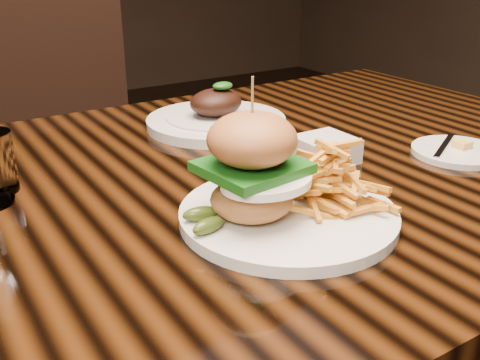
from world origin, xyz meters
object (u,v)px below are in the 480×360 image
burger_plate (288,183)px  far_dish (216,118)px  chair_far (63,144)px  dining_table (183,230)px

burger_plate → far_dish: burger_plate is taller
burger_plate → chair_far: chair_far is taller
dining_table → far_dish: (0.18, 0.21, 0.09)m
chair_far → far_dish: bearing=-75.7°
chair_far → burger_plate: bearing=-85.9°
dining_table → chair_far: (0.06, 0.89, -0.13)m
dining_table → far_dish: size_ratio=6.08×
dining_table → chair_far: 0.90m
far_dish → chair_far: size_ratio=0.28×
burger_plate → chair_far: size_ratio=0.29×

